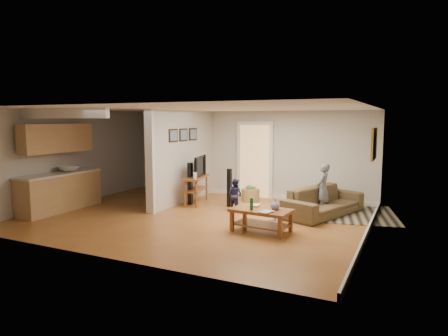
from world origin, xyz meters
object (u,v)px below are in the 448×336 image
at_px(sofa, 323,215).
at_px(tv_console, 197,179).
at_px(speaker_right, 229,188).
at_px(coffee_table, 262,214).
at_px(speaker_left, 190,184).
at_px(toy_basket, 250,194).
at_px(toddler, 235,211).
at_px(child, 322,215).

relative_size(sofa, tv_console, 1.80).
bearing_deg(sofa, speaker_right, 113.33).
bearing_deg(coffee_table, speaker_right, 130.78).
relative_size(speaker_left, toy_basket, 2.23).
xyz_separation_m(sofa, toy_basket, (-2.21, 0.87, 0.19)).
bearing_deg(speaker_left, coffee_table, -34.79).
distance_m(coffee_table, speaker_right, 2.42).
height_order(sofa, tv_console, tv_console).
distance_m(tv_console, speaker_right, 0.95).
xyz_separation_m(coffee_table, speaker_left, (-2.63, 1.63, 0.20)).
bearing_deg(toy_basket, sofa, -21.42).
distance_m(speaker_right, toy_basket, 1.05).
distance_m(speaker_left, toddler, 1.50).
bearing_deg(tv_console, child, -9.24).
bearing_deg(speaker_right, child, 10.23).
relative_size(coffee_table, toy_basket, 2.47).
relative_size(sofa, speaker_right, 2.28).
bearing_deg(toy_basket, speaker_right, -101.49).
bearing_deg(speaker_right, toddler, -41.94).
relative_size(toy_basket, toddler, 0.63).
xyz_separation_m(speaker_left, toy_basket, (1.25, 1.18, -0.38)).
bearing_deg(child, toddler, -70.48).
bearing_deg(toddler, speaker_left, 8.73).
xyz_separation_m(tv_console, toddler, (1.26, -0.29, -0.68)).
relative_size(speaker_right, child, 0.80).
distance_m(sofa, tv_console, 3.41).
xyz_separation_m(speaker_left, child, (3.43, 0.36, -0.56)).
relative_size(sofa, child, 1.83).
relative_size(sofa, speaker_left, 2.01).
xyz_separation_m(sofa, child, (-0.03, 0.05, 0.00)).
distance_m(speaker_right, toddler, 0.70).
distance_m(child, toddler, 2.11).
bearing_deg(sofa, speaker_left, 115.80).
relative_size(tv_console, toddler, 1.56).
bearing_deg(sofa, coffee_table, 177.53).
bearing_deg(speaker_right, coffee_table, -42.87).
distance_m(sofa, child, 0.06).
height_order(speaker_left, toddler, speaker_left).
xyz_separation_m(tv_console, speaker_left, (-0.12, -0.13, -0.12)).
xyz_separation_m(coffee_table, tv_console, (-2.51, 1.75, 0.32)).
relative_size(sofa, toddler, 2.82).
height_order(tv_console, toy_basket, tv_console).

